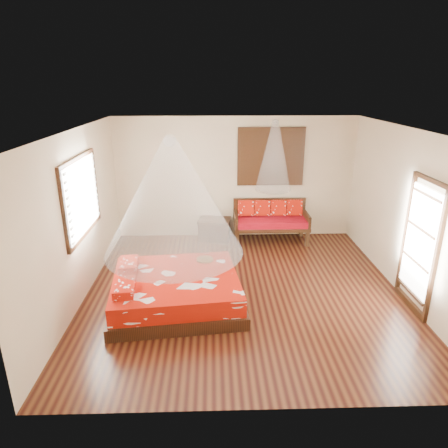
{
  "coord_description": "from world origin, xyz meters",
  "views": [
    {
      "loc": [
        -0.54,
        -6.28,
        3.51
      ],
      "look_at": [
        -0.33,
        0.31,
        1.15
      ],
      "focal_mm": 32.0,
      "sensor_mm": 36.0,
      "label": 1
    }
  ],
  "objects": [
    {
      "name": "room",
      "position": [
        0.0,
        0.0,
        1.4
      ],
      "size": [
        5.54,
        5.54,
        2.84
      ],
      "color": "black",
      "rests_on": "ground"
    },
    {
      "name": "bed",
      "position": [
        -1.16,
        -0.41,
        0.25
      ],
      "size": [
        2.31,
        2.14,
        0.64
      ],
      "rotation": [
        0.0,
        0.0,
        0.11
      ],
      "color": "black",
      "rests_on": "floor"
    },
    {
      "name": "daybed",
      "position": [
        0.81,
        2.38,
        0.52
      ],
      "size": [
        1.69,
        0.75,
        0.94
      ],
      "color": "black",
      "rests_on": "floor"
    },
    {
      "name": "storage_chest",
      "position": [
        -0.49,
        2.45,
        0.26
      ],
      "size": [
        0.8,
        0.64,
        0.5
      ],
      "rotation": [
        0.0,
        0.0,
        -0.16
      ],
      "color": "black",
      "rests_on": "floor"
    },
    {
      "name": "shutter_panel",
      "position": [
        0.81,
        2.72,
        1.9
      ],
      "size": [
        1.52,
        0.06,
        1.32
      ],
      "color": "black",
      "rests_on": "wall_back"
    },
    {
      "name": "window_left",
      "position": [
        -2.71,
        0.2,
        1.7
      ],
      "size": [
        0.1,
        1.74,
        1.34
      ],
      "color": "black",
      "rests_on": "wall_left"
    },
    {
      "name": "glazed_door",
      "position": [
        2.72,
        -0.6,
        1.07
      ],
      "size": [
        0.08,
        1.02,
        2.16
      ],
      "color": "black",
      "rests_on": "floor"
    },
    {
      "name": "wine_tray",
      "position": [
        -0.68,
        0.21,
        0.56
      ],
      "size": [
        0.3,
        0.3,
        0.24
      ],
      "rotation": [
        0.0,
        0.0,
        -0.24
      ],
      "color": "brown",
      "rests_on": "bed"
    },
    {
      "name": "mosquito_net_main",
      "position": [
        -1.14,
        -0.41,
        1.85
      ],
      "size": [
        2.18,
        2.18,
        1.8
      ],
      "primitive_type": "cone",
      "color": "white",
      "rests_on": "ceiling"
    },
    {
      "name": "mosquito_net_daybed",
      "position": [
        0.81,
        2.25,
        2.0
      ],
      "size": [
        0.78,
        0.78,
        1.5
      ],
      "primitive_type": "cone",
      "color": "white",
      "rests_on": "ceiling"
    }
  ]
}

